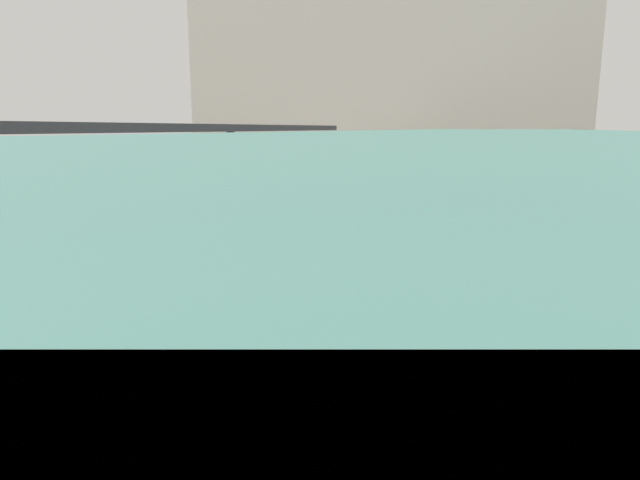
% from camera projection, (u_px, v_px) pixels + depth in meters
% --- Properties ---
extents(ground_plane, '(80.00, 80.00, 0.00)m').
position_uv_depth(ground_plane, '(232.00, 398.00, 9.36)').
color(ground_plane, '#383835').
extents(platform_left, '(4.40, 28.00, 1.00)m').
position_uv_depth(platform_left, '(47.00, 343.00, 10.41)').
color(platform_left, '#ADA8A0').
rests_on(platform_left, ground_plane).
extents(platform_right, '(4.40, 28.00, 1.00)m').
position_uv_depth(platform_right, '(469.00, 404.00, 8.10)').
color(platform_right, '#ADA8A0').
rests_on(platform_right, ground_plane).
extents(track_ballast, '(3.20, 28.00, 0.20)m').
position_uv_depth(track_ballast, '(232.00, 392.00, 9.34)').
color(track_ballast, '#59544C').
rests_on(track_ballast, ground_plane).
extents(rail_near_side, '(0.08, 28.00, 0.14)m').
position_uv_depth(rail_near_side, '(193.00, 377.00, 9.52)').
color(rail_near_side, slate).
rests_on(rail_near_side, track_ballast).
extents(rail_far_side, '(0.08, 28.00, 0.14)m').
position_uv_depth(rail_far_side, '(272.00, 389.00, 9.08)').
color(rail_far_side, slate).
rests_on(rail_far_side, track_ballast).
extents(commuter_train, '(2.78, 13.85, 3.10)m').
position_uv_depth(commuter_train, '(350.00, 224.00, 15.99)').
color(commuter_train, '#ADADB2').
rests_on(commuter_train, track_ballast).
extents(canopy_left, '(4.18, 21.00, 3.50)m').
position_uv_depth(canopy_left, '(82.00, 130.00, 10.96)').
color(canopy_left, '#333335').
rests_on(canopy_left, platform_left).
extents(canopy_right, '(4.18, 21.00, 3.37)m').
position_uv_depth(canopy_right, '(487.00, 139.00, 8.67)').
color(canopy_right, '#333335').
rests_on(canopy_right, platform_right).
extents(platform_bench, '(1.40, 0.41, 0.86)m').
position_uv_depth(platform_bench, '(424.00, 304.00, 9.59)').
color(platform_bench, black).
rests_on(platform_bench, platform_right).
extents(platform_sign, '(0.90, 0.08, 2.21)m').
position_uv_depth(platform_sign, '(497.00, 370.00, 4.23)').
color(platform_sign, '#262628').
rests_on(platform_sign, platform_right).
extents(litter_bin, '(0.44, 0.44, 0.80)m').
position_uv_depth(litter_bin, '(491.00, 347.00, 7.87)').
color(litter_bin, '#2D2D30').
rests_on(litter_bin, platform_right).
extents(passenger_near_bench, '(0.36, 0.36, 1.80)m').
position_uv_depth(passenger_near_bench, '(534.00, 262.00, 10.56)').
color(passenger_near_bench, '#232328').
rests_on(passenger_near_bench, platform_right).
extents(passenger_far_end, '(0.36, 0.36, 1.63)m').
position_uv_depth(passenger_far_end, '(123.00, 270.00, 10.31)').
color(passenger_far_end, '#7A337A').
rests_on(passenger_far_end, platform_left).
extents(station_building_backdrop, '(18.00, 6.00, 11.00)m').
position_uv_depth(station_building_backdrop, '(386.00, 105.00, 27.41)').
color(station_building_backdrop, beige).
rests_on(station_building_backdrop, ground_plane).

